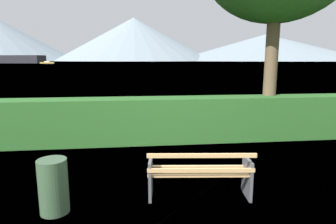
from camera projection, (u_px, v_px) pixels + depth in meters
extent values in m
plane|color=#4C6B33|center=(198.00, 195.00, 4.94)|extent=(1400.00, 1400.00, 0.00)
plane|color=#7A99A8|center=(135.00, 62.00, 305.31)|extent=(620.00, 620.00, 0.00)
cube|color=tan|center=(200.00, 176.00, 4.67)|extent=(1.74, 0.25, 0.04)
cube|color=tan|center=(199.00, 171.00, 4.86)|extent=(1.74, 0.25, 0.04)
cube|color=tan|center=(198.00, 167.00, 5.05)|extent=(1.74, 0.25, 0.04)
cube|color=tan|center=(201.00, 170.00, 4.57)|extent=(1.74, 0.23, 0.06)
cube|color=tan|center=(202.00, 156.00, 4.48)|extent=(1.74, 0.23, 0.06)
cube|color=#4C4C51|center=(151.00, 178.00, 4.85)|extent=(0.10, 0.51, 0.68)
cube|color=#4C4C51|center=(247.00, 177.00, 4.87)|extent=(0.10, 0.51, 0.68)
cube|color=#285B23|center=(173.00, 120.00, 8.15)|extent=(11.71, 0.86, 1.27)
cylinder|color=brown|center=(271.00, 71.00, 8.48)|extent=(0.38, 0.38, 4.02)
cylinder|color=#385138|center=(53.00, 186.00, 4.33)|extent=(0.44, 0.44, 0.85)
cube|color=gold|center=(47.00, 63.00, 177.88)|extent=(8.21, 3.03, 0.93)
cube|color=silver|center=(47.00, 62.00, 177.74)|extent=(2.96, 2.10, 0.63)
cone|color=gray|center=(134.00, 40.00, 542.03)|extent=(295.52, 295.52, 80.94)
cone|color=gray|center=(265.00, 48.00, 560.03)|extent=(367.01, 367.01, 51.47)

